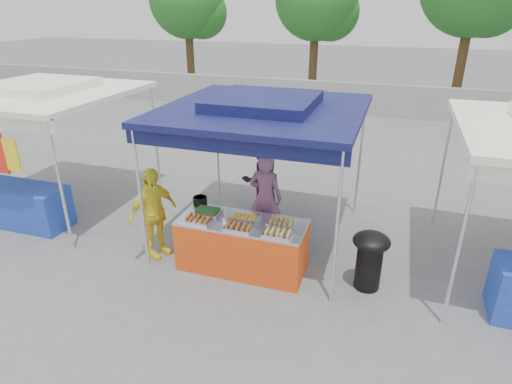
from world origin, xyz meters
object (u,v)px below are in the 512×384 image
(customer_person, at_px, (153,213))
(vendor_woman, at_px, (265,198))
(vendor_table, at_px, (242,245))
(helper_man, at_px, (261,179))
(wok_burner, at_px, (370,256))
(cooking_pot, at_px, (200,201))

(customer_person, bearing_deg, vendor_woman, -32.96)
(vendor_table, height_order, helper_man, helper_man)
(wok_burner, distance_m, vendor_woman, 2.11)
(vendor_table, height_order, vendor_woman, vendor_woman)
(helper_man, height_order, customer_person, helper_man)
(vendor_table, distance_m, cooking_pot, 1.06)
(vendor_table, distance_m, customer_person, 1.56)
(helper_man, bearing_deg, wok_burner, 98.40)
(cooking_pot, height_order, customer_person, customer_person)
(vendor_table, xyz_separation_m, helper_man, (-0.30, 1.88, 0.36))
(cooking_pot, relative_size, vendor_woman, 0.14)
(cooking_pot, relative_size, customer_person, 0.15)
(vendor_woman, bearing_deg, helper_man, -65.65)
(vendor_table, relative_size, vendor_woman, 1.23)
(vendor_table, distance_m, wok_burner, 1.96)
(vendor_table, relative_size, wok_burner, 2.17)
(cooking_pot, bearing_deg, helper_man, 69.43)
(vendor_table, xyz_separation_m, wok_burner, (1.95, 0.12, 0.12))
(vendor_woman, relative_size, helper_man, 1.03)
(vendor_woman, bearing_deg, customer_person, 35.99)
(customer_person, bearing_deg, helper_man, -9.70)
(cooking_pot, bearing_deg, vendor_table, -21.94)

